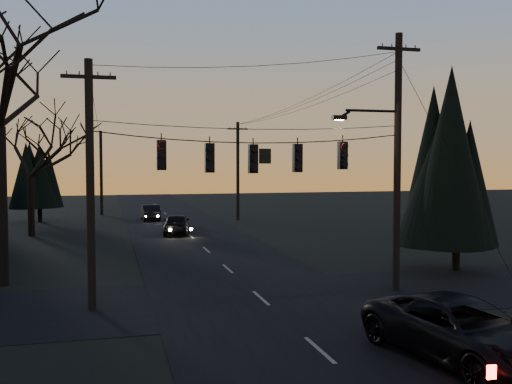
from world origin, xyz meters
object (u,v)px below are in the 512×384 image
object	(u,v)px
utility_pole_far_l	(102,215)
sedan_oncoming_a	(177,224)
evergreen_right	(457,169)
sedan_oncoming_b	(150,213)
utility_pole_far_r	(238,220)
utility_pole_right	(396,290)
utility_pole_left	(92,309)
suv_near	(462,331)

from	to	relation	value
utility_pole_far_l	sedan_oncoming_a	xyz separation A→B (m)	(5.20, -16.41, 0.74)
evergreen_right	sedan_oncoming_b	bearing A→B (deg)	114.37
utility_pole_far_l	sedan_oncoming_b	size ratio (longest dim) A/B	1.96
utility_pole_far_l	evergreen_right	size ratio (longest dim) A/B	0.97
utility_pole_far_r	utility_pole_far_l	world-z (taller)	utility_pole_far_r
utility_pole_far_l	sedan_oncoming_a	distance (m)	17.23
utility_pole_far_l	evergreen_right	distance (m)	37.02
utility_pole_right	evergreen_right	size ratio (longest dim) A/B	1.22
utility_pole_right	utility_pole_far_r	xyz separation A→B (m)	(0.00, 28.00, 0.00)
utility_pole_left	suv_near	size ratio (longest dim) A/B	1.51
utility_pole_left	evergreen_right	bearing A→B (deg)	10.73
utility_pole_far_r	evergreen_right	world-z (taller)	evergreen_right
evergreen_right	sedan_oncoming_b	distance (m)	29.73
utility_pole_far_r	evergreen_right	distance (m)	25.80
utility_pole_far_r	suv_near	world-z (taller)	utility_pole_far_r
utility_pole_left	suv_near	distance (m)	12.01
utility_pole_far_l	suv_near	world-z (taller)	utility_pole_far_l
utility_pole_far_r	evergreen_right	bearing A→B (deg)	-79.18
utility_pole_right	utility_pole_far_r	bearing A→B (deg)	90.00
sedan_oncoming_b	evergreen_right	bearing A→B (deg)	112.34
utility_pole_far_r	evergreen_right	size ratio (longest dim) A/B	1.03
utility_pole_left	sedan_oncoming_b	distance (m)	30.20
utility_pole_right	utility_pole_left	distance (m)	11.50
utility_pole_left	utility_pole_far_r	xyz separation A→B (m)	(11.50, 28.00, 0.00)
utility_pole_far_r	utility_pole_far_l	size ratio (longest dim) A/B	1.06
suv_near	sedan_oncoming_b	distance (m)	37.93
evergreen_right	suv_near	bearing A→B (deg)	-123.28
utility_pole_left	sedan_oncoming_b	size ratio (longest dim) A/B	2.09
utility_pole_left	evergreen_right	size ratio (longest dim) A/B	1.03
utility_pole_right	utility_pole_far_r	distance (m)	28.00
utility_pole_far_l	sedan_oncoming_a	bearing A→B (deg)	-72.42
evergreen_right	sedan_oncoming_a	bearing A→B (deg)	123.83
utility_pole_far_l	sedan_oncoming_a	world-z (taller)	utility_pole_far_l
utility_pole_right	utility_pole_far_l	distance (m)	37.79
utility_pole_right	sedan_oncoming_b	distance (m)	30.81
sedan_oncoming_a	sedan_oncoming_b	bearing A→B (deg)	-75.50
utility_pole_far_r	utility_pole_far_l	bearing A→B (deg)	145.18
evergreen_right	suv_near	size ratio (longest dim) A/B	1.46
sedan_oncoming_a	sedan_oncoming_b	world-z (taller)	sedan_oncoming_a
utility_pole_right	sedan_oncoming_b	size ratio (longest dim) A/B	2.46
utility_pole_right	utility_pole_far_l	bearing A→B (deg)	107.72
suv_near	sedan_oncoming_a	world-z (taller)	suv_near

